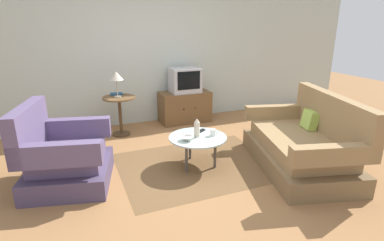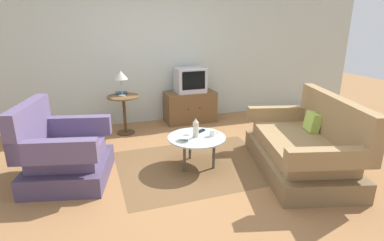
{
  "view_description": "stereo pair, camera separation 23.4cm",
  "coord_description": "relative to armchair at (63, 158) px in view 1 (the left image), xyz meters",
  "views": [
    {
      "loc": [
        -1.35,
        -3.29,
        1.83
      ],
      "look_at": [
        0.15,
        0.35,
        0.55
      ],
      "focal_mm": 28.67,
      "sensor_mm": 36.0,
      "label": 1
    },
    {
      "loc": [
        -1.14,
        -3.38,
        1.83
      ],
      "look_at": [
        0.15,
        0.35,
        0.55
      ],
      "focal_mm": 28.67,
      "sensor_mm": 36.0,
      "label": 2
    }
  ],
  "objects": [
    {
      "name": "book",
      "position": [
        0.9,
        1.59,
        0.34
      ],
      "size": [
        0.21,
        0.17,
        0.02
      ],
      "rotation": [
        0.0,
        0.0,
        -0.09
      ],
      "color": "navy",
      "rests_on": "side_table"
    },
    {
      "name": "coffee_table",
      "position": [
        1.63,
        -0.17,
        0.05
      ],
      "size": [
        0.75,
        0.75,
        0.41
      ],
      "color": "#B2C6C1",
      "rests_on": "ground"
    },
    {
      "name": "tv_remote_dark",
      "position": [
        1.74,
        -0.01,
        0.1
      ],
      "size": [
        0.17,
        0.13,
        0.02
      ],
      "rotation": [
        0.0,
        0.0,
        3.7
      ],
      "color": "black",
      "rests_on": "coffee_table"
    },
    {
      "name": "table_lamp",
      "position": [
        0.88,
        1.38,
        0.67
      ],
      "size": [
        0.22,
        0.22,
        0.42
      ],
      "color": "#9E937A",
      "rests_on": "side_table"
    },
    {
      "name": "back_wall",
      "position": [
        1.5,
        1.99,
        1.03
      ],
      "size": [
        9.0,
        0.12,
        2.7
      ],
      "primitive_type": "cube",
      "color": "#B2BCB2",
      "rests_on": "ground"
    },
    {
      "name": "television",
      "position": [
        2.15,
        1.64,
        0.48
      ],
      "size": [
        0.53,
        0.39,
        0.45
      ],
      "color": "#B7B7BC",
      "rests_on": "tv_stand"
    },
    {
      "name": "armchair",
      "position": [
        0.0,
        0.0,
        0.0
      ],
      "size": [
        1.1,
        1.15,
        0.96
      ],
      "rotation": [
        0.0,
        0.0,
        -1.81
      ],
      "color": "#4B3E5C",
      "rests_on": "ground"
    },
    {
      "name": "ground_plane",
      "position": [
        1.5,
        -0.26,
        -0.32
      ],
      "size": [
        16.0,
        16.0,
        0.0
      ],
      "primitive_type": "plane",
      "color": "olive"
    },
    {
      "name": "area_rug",
      "position": [
        1.63,
        -0.17,
        -0.32
      ],
      "size": [
        2.03,
        1.59,
        0.0
      ],
      "primitive_type": "cube",
      "color": "brown",
      "rests_on": "ground"
    },
    {
      "name": "bowl",
      "position": [
        1.45,
        -0.24,
        0.11
      ],
      "size": [
        0.16,
        0.16,
        0.05
      ],
      "color": "silver",
      "rests_on": "coffee_table"
    },
    {
      "name": "mug",
      "position": [
        1.83,
        -0.21,
        0.13
      ],
      "size": [
        0.12,
        0.07,
        0.09
      ],
      "color": "white",
      "rests_on": "coffee_table"
    },
    {
      "name": "tv_stand",
      "position": [
        2.15,
        1.66,
        -0.03
      ],
      "size": [
        0.93,
        0.49,
        0.57
      ],
      "color": "brown",
      "rests_on": "ground"
    },
    {
      "name": "vase",
      "position": [
        1.62,
        -0.16,
        0.21
      ],
      "size": [
        0.07,
        0.07,
        0.25
      ],
      "color": "beige",
      "rests_on": "coffee_table"
    },
    {
      "name": "couch",
      "position": [
        2.89,
        -0.71,
        -0.02
      ],
      "size": [
        1.38,
        1.9,
        0.96
      ],
      "rotation": [
        0.0,
        0.0,
        1.3
      ],
      "color": "brown",
      "rests_on": "ground"
    },
    {
      "name": "side_table",
      "position": [
        0.9,
        1.39,
        0.15
      ],
      "size": [
        0.54,
        0.54,
        0.65
      ],
      "color": "brown",
      "rests_on": "ground"
    }
  ]
}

